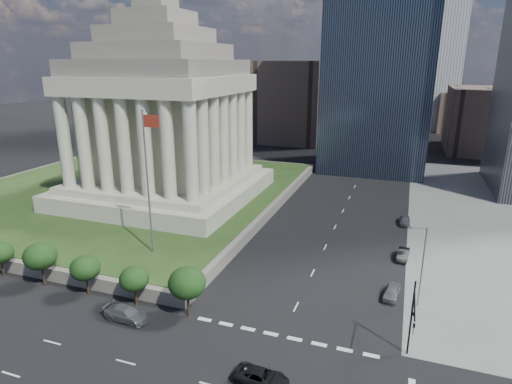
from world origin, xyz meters
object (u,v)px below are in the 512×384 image
at_px(war_memorial, 161,97).
at_px(flagpole, 148,175).
at_px(suv_grey, 127,314).
at_px(pickup_truck, 261,377).
at_px(parked_sedan_far, 405,220).
at_px(parked_sedan_mid, 403,254).
at_px(parked_sedan_near, 392,292).
at_px(traffic_signal_ne, 412,317).
at_px(street_lamp_north, 421,262).

relative_size(war_memorial, flagpole, 1.95).
bearing_deg(suv_grey, pickup_truck, -101.20).
bearing_deg(parked_sedan_far, parked_sedan_mid, -91.35).
bearing_deg(parked_sedan_mid, parked_sedan_near, -89.81).
distance_m(suv_grey, parked_sedan_near, 31.47).
xyz_separation_m(pickup_truck, parked_sedan_mid, (11.24, 31.09, 0.01)).
bearing_deg(suv_grey, flagpole, 22.40).
height_order(traffic_signal_ne, parked_sedan_far, traffic_signal_ne).
distance_m(pickup_truck, parked_sedan_near, 21.87).
distance_m(street_lamp_north, pickup_truck, 23.03).
relative_size(war_memorial, traffic_signal_ne, 4.88).
distance_m(war_memorial, parked_sedan_near, 53.75).
height_order(flagpole, parked_sedan_mid, flagpole).
height_order(suv_grey, parked_sedan_mid, suv_grey).
height_order(war_memorial, parked_sedan_mid, war_memorial).
height_order(war_memorial, parked_sedan_near, war_memorial).
relative_size(traffic_signal_ne, parked_sedan_mid, 1.86).
xyz_separation_m(war_memorial, parked_sedan_near, (44.48, -21.97, -20.68)).
bearing_deg(parked_sedan_far, suv_grey, -126.20).
xyz_separation_m(flagpole, parked_sedan_far, (33.25, 28.53, -12.37)).
xyz_separation_m(suv_grey, parked_sedan_far, (28.58, 41.53, -0.03)).
relative_size(war_memorial, parked_sedan_near, 9.19).
bearing_deg(parked_sedan_far, pickup_truck, -105.36).
bearing_deg(war_memorial, parked_sedan_far, 5.69).
bearing_deg(pickup_truck, parked_sedan_near, -25.21).
height_order(parked_sedan_near, parked_sedan_mid, parked_sedan_near).
relative_size(flagpole, pickup_truck, 3.99).
xyz_separation_m(street_lamp_north, suv_grey, (-30.49, -14.00, -4.89)).
bearing_deg(war_memorial, traffic_signal_ne, -36.42).
xyz_separation_m(pickup_truck, parked_sedan_near, (10.23, 19.33, 0.03)).
bearing_deg(suv_grey, parked_sedan_near, -58.81).
bearing_deg(pickup_truck, parked_sedan_far, -11.01).
relative_size(street_lamp_north, parked_sedan_near, 2.36).
height_order(pickup_truck, suv_grey, suv_grey).
bearing_deg(parked_sedan_mid, pickup_truck, -104.75).
relative_size(traffic_signal_ne, suv_grey, 1.50).
relative_size(suv_grey, parked_sedan_far, 1.23).
relative_size(flagpole, street_lamp_north, 2.00).
distance_m(flagpole, pickup_truck, 30.68).
xyz_separation_m(parked_sedan_mid, parked_sedan_far, (-0.08, 14.73, 0.03)).
xyz_separation_m(traffic_signal_ne, pickup_truck, (-12.24, -6.99, -4.55)).
bearing_deg(suv_grey, war_memorial, 27.12).
height_order(flagpole, traffic_signal_ne, flagpole).
relative_size(flagpole, traffic_signal_ne, 2.50).
bearing_deg(street_lamp_north, suv_grey, -155.34).
bearing_deg(flagpole, parked_sedan_mid, 22.48).
xyz_separation_m(pickup_truck, parked_sedan_far, (11.16, 45.82, 0.04)).
height_order(traffic_signal_ne, parked_sedan_mid, traffic_signal_ne).
bearing_deg(pickup_truck, war_memorial, 42.35).
bearing_deg(traffic_signal_ne, parked_sedan_mid, 92.38).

